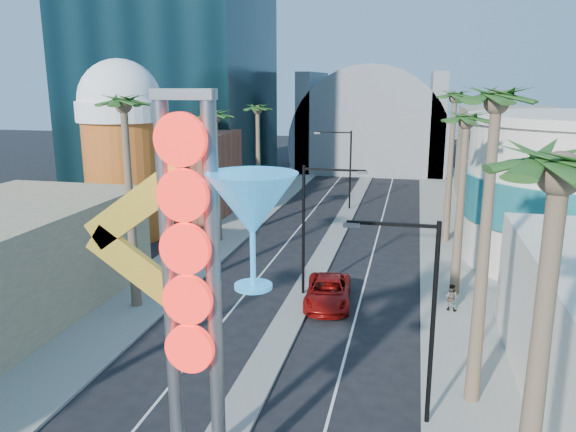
% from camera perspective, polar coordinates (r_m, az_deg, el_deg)
% --- Properties ---
extents(sidewalk_west, '(5.00, 100.00, 0.15)m').
position_cam_1_polar(sidewalk_west, '(50.81, -5.67, -0.96)').
color(sidewalk_west, gray).
rests_on(sidewalk_west, ground).
extents(sidewalk_east, '(5.00, 100.00, 0.15)m').
position_cam_1_polar(sidewalk_east, '(48.42, 16.21, -2.18)').
color(sidewalk_east, gray).
rests_on(sidewalk_east, ground).
extents(median, '(1.60, 84.00, 0.15)m').
position_cam_1_polar(median, '(51.59, 5.46, -0.73)').
color(median, gray).
rests_on(median, ground).
extents(brick_filler_west, '(10.00, 10.00, 8.00)m').
position_cam_1_polar(brick_filler_west, '(55.08, -11.23, 4.15)').
color(brick_filler_west, brown).
rests_on(brick_filler_west, ground).
extents(filler_east, '(10.00, 20.00, 10.00)m').
position_cam_1_polar(filler_east, '(60.90, 22.01, 5.26)').
color(filler_east, '#93855F').
rests_on(filler_east, ground).
extents(beer_mug, '(7.00, 7.00, 14.50)m').
position_cam_1_polar(beer_mug, '(47.92, -16.42, 7.13)').
color(beer_mug, '#AF4817').
rests_on(beer_mug, ground).
extents(canopy, '(22.00, 16.00, 22.00)m').
position_cam_1_polar(canopy, '(84.27, 8.57, 7.65)').
color(canopy, slate).
rests_on(canopy, ground).
extents(neon_sign, '(6.53, 2.60, 12.55)m').
position_cam_1_polar(neon_sign, '(16.48, -7.23, -5.84)').
color(neon_sign, gray).
rests_on(neon_sign, ground).
extents(streetlight_0, '(3.79, 0.25, 8.00)m').
position_cam_1_polar(streetlight_0, '(33.08, 2.51, -0.23)').
color(streetlight_0, black).
rests_on(streetlight_0, ground).
extents(streetlight_1, '(3.79, 0.25, 8.00)m').
position_cam_1_polar(streetlight_1, '(56.58, 5.81, 5.48)').
color(streetlight_1, black).
rests_on(streetlight_1, ground).
extents(streetlight_2, '(3.45, 0.25, 8.00)m').
position_cam_1_polar(streetlight_2, '(21.16, 13.31, -8.80)').
color(streetlight_2, black).
rests_on(streetlight_2, ground).
extents(palm_1, '(2.40, 2.40, 12.70)m').
position_cam_1_polar(palm_1, '(31.61, -16.30, 9.53)').
color(palm_1, brown).
rests_on(palm_1, ground).
extents(palm_2, '(2.40, 2.40, 11.20)m').
position_cam_1_polar(palm_2, '(44.44, -7.39, 9.22)').
color(palm_2, brown).
rests_on(palm_2, ground).
extents(palm_3, '(2.40, 2.40, 11.20)m').
position_cam_1_polar(palm_3, '(55.84, -3.11, 10.17)').
color(palm_3, brown).
rests_on(palm_3, ground).
extents(palm_4, '(2.40, 2.40, 12.20)m').
position_cam_1_polar(palm_4, '(12.17, 25.60, 0.99)').
color(palm_4, brown).
rests_on(palm_4, ground).
extents(palm_5, '(2.40, 2.40, 13.20)m').
position_cam_1_polar(palm_5, '(21.84, 20.27, 8.84)').
color(palm_5, brown).
rests_on(palm_5, ground).
extents(palm_6, '(2.40, 2.40, 11.70)m').
position_cam_1_polar(palm_6, '(33.85, 17.61, 8.15)').
color(palm_6, brown).
rests_on(palm_6, ground).
extents(palm_7, '(2.40, 2.40, 12.70)m').
position_cam_1_polar(palm_7, '(45.74, 16.54, 10.59)').
color(palm_7, brown).
rests_on(palm_7, ground).
extents(red_pickup, '(3.09, 5.78, 1.55)m').
position_cam_1_polar(red_pickup, '(33.09, 4.08, -7.70)').
color(red_pickup, '#970E0B').
rests_on(red_pickup, ground).
extents(pedestrian_b, '(0.89, 0.78, 1.54)m').
position_cam_1_polar(pedestrian_b, '(33.15, 16.22, -7.92)').
color(pedestrian_b, gray).
rests_on(pedestrian_b, sidewalk_east).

